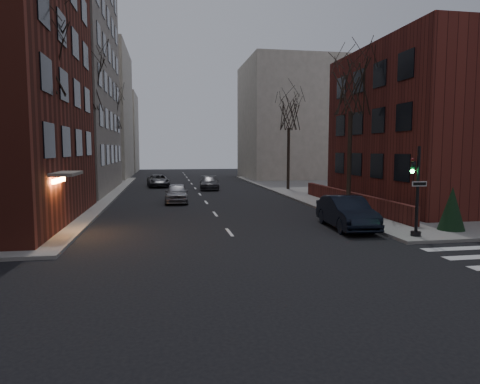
% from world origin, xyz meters
% --- Properties ---
extents(ground, '(160.00, 160.00, 0.00)m').
position_xyz_m(ground, '(0.00, 0.00, 0.00)').
color(ground, black).
rests_on(ground, ground).
extents(building_left_tan, '(18.00, 18.00, 28.00)m').
position_xyz_m(building_left_tan, '(-17.00, 34.00, 14.00)').
color(building_left_tan, gray).
rests_on(building_left_tan, ground).
extents(building_right_brick, '(12.00, 14.00, 11.00)m').
position_xyz_m(building_right_brick, '(16.50, 19.00, 5.50)').
color(building_right_brick, '#592019').
rests_on(building_right_brick, ground).
extents(low_wall_right, '(0.35, 16.00, 1.00)m').
position_xyz_m(low_wall_right, '(9.30, 19.00, 0.65)').
color(low_wall_right, '#592019').
rests_on(low_wall_right, sidewalk_far_right).
extents(building_distant_la, '(14.00, 16.00, 18.00)m').
position_xyz_m(building_distant_la, '(-15.00, 55.00, 9.00)').
color(building_distant_la, beige).
rests_on(building_distant_la, ground).
extents(building_distant_ra, '(14.00, 14.00, 16.00)m').
position_xyz_m(building_distant_ra, '(15.00, 50.00, 8.00)').
color(building_distant_ra, beige).
rests_on(building_distant_ra, ground).
extents(building_distant_lb, '(10.00, 12.00, 14.00)m').
position_xyz_m(building_distant_lb, '(-13.00, 72.00, 7.00)').
color(building_distant_lb, beige).
rests_on(building_distant_lb, ground).
extents(traffic_signal, '(0.76, 0.44, 4.00)m').
position_xyz_m(traffic_signal, '(7.94, 8.99, 1.91)').
color(traffic_signal, black).
rests_on(traffic_signal, sidewalk_far_right).
extents(tree_left_a, '(4.18, 4.18, 10.26)m').
position_xyz_m(tree_left_a, '(-8.80, 14.00, 8.47)').
color(tree_left_a, '#2D231C').
rests_on(tree_left_a, sidewalk_far_left).
extents(tree_left_b, '(4.40, 4.40, 10.80)m').
position_xyz_m(tree_left_b, '(-8.80, 26.00, 8.91)').
color(tree_left_b, '#2D231C').
rests_on(tree_left_b, sidewalk_far_left).
extents(tree_left_c, '(3.96, 3.96, 9.72)m').
position_xyz_m(tree_left_c, '(-8.80, 40.00, 8.03)').
color(tree_left_c, '#2D231C').
rests_on(tree_left_c, sidewalk_far_left).
extents(tree_right_a, '(3.96, 3.96, 9.72)m').
position_xyz_m(tree_right_a, '(8.80, 18.00, 8.03)').
color(tree_right_a, '#2D231C').
rests_on(tree_right_a, sidewalk_far_right).
extents(tree_right_b, '(3.74, 3.74, 9.18)m').
position_xyz_m(tree_right_b, '(8.80, 32.00, 7.59)').
color(tree_right_b, '#2D231C').
rests_on(tree_right_b, sidewalk_far_right).
extents(streetlamp_near, '(0.36, 0.36, 6.28)m').
position_xyz_m(streetlamp_near, '(-8.20, 22.00, 4.24)').
color(streetlamp_near, black).
rests_on(streetlamp_near, sidewalk_far_left).
extents(streetlamp_far, '(0.36, 0.36, 6.28)m').
position_xyz_m(streetlamp_far, '(-8.20, 42.00, 4.24)').
color(streetlamp_far, black).
rests_on(streetlamp_far, sidewalk_far_left).
extents(parked_sedan, '(2.03, 5.09, 1.65)m').
position_xyz_m(parked_sedan, '(6.01, 11.98, 0.82)').
color(parked_sedan, black).
rests_on(parked_sedan, ground).
extents(car_lane_silver, '(1.90, 4.33, 1.45)m').
position_xyz_m(car_lane_silver, '(-2.19, 24.35, 0.73)').
color(car_lane_silver, gray).
rests_on(car_lane_silver, ground).
extents(car_lane_gray, '(2.19, 4.73, 1.34)m').
position_xyz_m(car_lane_gray, '(1.33, 34.57, 0.67)').
color(car_lane_gray, '#3A393E').
rests_on(car_lane_gray, ground).
extents(car_lane_far, '(2.63, 4.93, 1.32)m').
position_xyz_m(car_lane_far, '(-3.79, 38.54, 0.66)').
color(car_lane_far, '#45464B').
rests_on(car_lane_far, ground).
extents(sandwich_board, '(0.45, 0.62, 0.98)m').
position_xyz_m(sandwich_board, '(7.97, 14.71, 0.64)').
color(sandwich_board, white).
rests_on(sandwich_board, sidewalk_far_right).
extents(evergreen_shrub, '(1.54, 1.54, 2.08)m').
position_xyz_m(evergreen_shrub, '(10.50, 10.02, 1.19)').
color(evergreen_shrub, black).
rests_on(evergreen_shrub, sidewalk_far_right).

